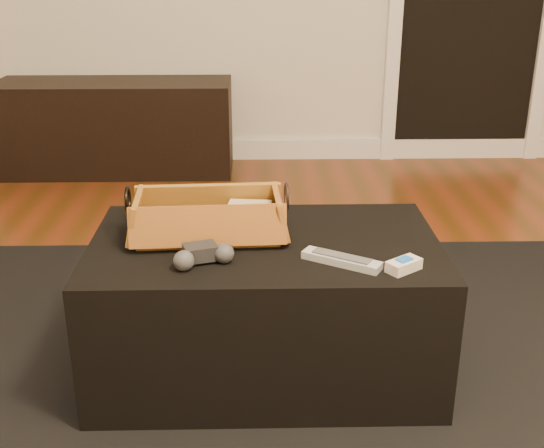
{
  "coord_description": "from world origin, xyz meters",
  "views": [
    {
      "loc": [
        0.04,
        -1.38,
        1.2
      ],
      "look_at": [
        0.08,
        0.4,
        0.49
      ],
      "focal_mm": 45.0,
      "sensor_mm": 36.0,
      "label": 1
    }
  ],
  "objects_px": {
    "ottoman": "(265,306)",
    "silver_remote": "(342,260)",
    "media_cabinet": "(116,127)",
    "tv_remote": "(201,230)",
    "wicker_basket": "(209,219)",
    "game_controller": "(203,255)",
    "cream_gadget": "(404,265)"
  },
  "relations": [
    {
      "from": "media_cabinet",
      "to": "cream_gadget",
      "type": "bearing_deg",
      "value": -62.51
    },
    {
      "from": "ottoman",
      "to": "wicker_basket",
      "type": "xyz_separation_m",
      "value": [
        -0.16,
        0.04,
        0.26
      ]
    },
    {
      "from": "silver_remote",
      "to": "media_cabinet",
      "type": "bearing_deg",
      "value": 114.75
    },
    {
      "from": "silver_remote",
      "to": "cream_gadget",
      "type": "relative_size",
      "value": 2.04
    },
    {
      "from": "tv_remote",
      "to": "wicker_basket",
      "type": "bearing_deg",
      "value": 30.87
    },
    {
      "from": "ottoman",
      "to": "silver_remote",
      "type": "distance_m",
      "value": 0.34
    },
    {
      "from": "silver_remote",
      "to": "wicker_basket",
      "type": "bearing_deg",
      "value": 151.63
    },
    {
      "from": "wicker_basket",
      "to": "game_controller",
      "type": "distance_m",
      "value": 0.19
    },
    {
      "from": "media_cabinet",
      "to": "ottoman",
      "type": "distance_m",
      "value": 2.25
    },
    {
      "from": "tv_remote",
      "to": "media_cabinet",
      "type": "bearing_deg",
      "value": 98.45
    },
    {
      "from": "wicker_basket",
      "to": "silver_remote",
      "type": "relative_size",
      "value": 2.21
    },
    {
      "from": "game_controller",
      "to": "silver_remote",
      "type": "height_order",
      "value": "game_controller"
    },
    {
      "from": "tv_remote",
      "to": "cream_gadget",
      "type": "relative_size",
      "value": 2.31
    },
    {
      "from": "media_cabinet",
      "to": "wicker_basket",
      "type": "xyz_separation_m",
      "value": [
        0.67,
        -2.05,
        0.22
      ]
    },
    {
      "from": "tv_remote",
      "to": "game_controller",
      "type": "xyz_separation_m",
      "value": [
        0.02,
        -0.17,
        -0.0
      ]
    },
    {
      "from": "media_cabinet",
      "to": "wicker_basket",
      "type": "height_order",
      "value": "wicker_basket"
    },
    {
      "from": "tv_remote",
      "to": "cream_gadget",
      "type": "xyz_separation_m",
      "value": [
        0.54,
        -0.22,
        -0.01
      ]
    },
    {
      "from": "silver_remote",
      "to": "ottoman",
      "type": "bearing_deg",
      "value": 141.72
    },
    {
      "from": "wicker_basket",
      "to": "game_controller",
      "type": "xyz_separation_m",
      "value": [
        -0.0,
        -0.19,
        -0.03
      ]
    },
    {
      "from": "media_cabinet",
      "to": "tv_remote",
      "type": "relative_size",
      "value": 5.57
    },
    {
      "from": "ottoman",
      "to": "silver_remote",
      "type": "xyz_separation_m",
      "value": [
        0.2,
        -0.16,
        0.22
      ]
    },
    {
      "from": "wicker_basket",
      "to": "ottoman",
      "type": "bearing_deg",
      "value": -12.95
    },
    {
      "from": "ottoman",
      "to": "media_cabinet",
      "type": "bearing_deg",
      "value": 111.79
    },
    {
      "from": "ottoman",
      "to": "game_controller",
      "type": "xyz_separation_m",
      "value": [
        -0.17,
        -0.15,
        0.24
      ]
    },
    {
      "from": "media_cabinet",
      "to": "game_controller",
      "type": "relative_size",
      "value": 7.63
    },
    {
      "from": "media_cabinet",
      "to": "tv_remote",
      "type": "bearing_deg",
      "value": -72.52
    },
    {
      "from": "ottoman",
      "to": "game_controller",
      "type": "relative_size",
      "value": 5.74
    },
    {
      "from": "ottoman",
      "to": "game_controller",
      "type": "distance_m",
      "value": 0.33
    },
    {
      "from": "media_cabinet",
      "to": "cream_gadget",
      "type": "relative_size",
      "value": 12.85
    },
    {
      "from": "media_cabinet",
      "to": "cream_gadget",
      "type": "distance_m",
      "value": 2.59
    },
    {
      "from": "wicker_basket",
      "to": "game_controller",
      "type": "height_order",
      "value": "wicker_basket"
    },
    {
      "from": "tv_remote",
      "to": "silver_remote",
      "type": "bearing_deg",
      "value": -33.83
    }
  ]
}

